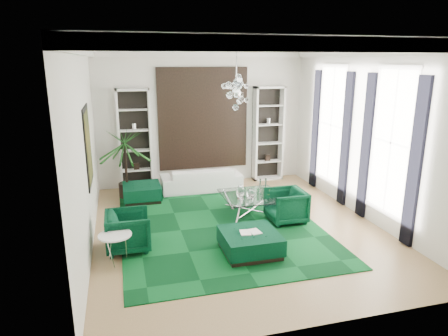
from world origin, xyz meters
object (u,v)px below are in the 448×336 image
object	(u,v)px
ottoman_front	(250,243)
ottoman_side	(142,193)
coffee_table	(251,204)
armchair_left	(128,231)
armchair_right	(286,206)
sofa	(201,179)
side_table	(116,249)
palm	(125,154)

from	to	relation	value
ottoman_front	ottoman_side	bearing A→B (deg)	116.84
coffee_table	armchair_left	bearing A→B (deg)	-157.88
armchair_left	ottoman_side	world-z (taller)	armchair_left
armchair_right	sofa	bearing A→B (deg)	-152.94
sofa	coffee_table	xyz separation A→B (m)	(0.78, -2.04, -0.10)
armchair_left	armchair_right	world-z (taller)	armchair_left
ottoman_side	side_table	size ratio (longest dim) A/B	1.63
coffee_table	ottoman_side	world-z (taller)	coffee_table
coffee_table	side_table	xyz separation A→B (m)	(-3.10, -1.70, 0.05)
armchair_left	coffee_table	distance (m)	3.09
armchair_right	side_table	world-z (taller)	armchair_right
sofa	armchair_left	bearing A→B (deg)	56.95
sofa	coffee_table	bearing A→B (deg)	110.83
palm	armchair_left	bearing A→B (deg)	-91.23
armchair_right	side_table	distance (m)	3.85
sofa	palm	xyz separation A→B (m)	(-2.02, -0.08, 0.86)
ottoman_side	ottoman_front	bearing A→B (deg)	-63.16
armchair_left	palm	size ratio (longest dim) A/B	0.35
coffee_table	palm	size ratio (longest dim) A/B	0.56
side_table	sofa	bearing A→B (deg)	58.17
armchair_right	ottoman_front	xyz separation A→B (m)	(-1.27, -1.26, -0.16)
armchair_right	armchair_left	bearing A→B (deg)	-81.67
armchair_right	palm	world-z (taller)	palm
side_table	ottoman_front	bearing A→B (deg)	-5.04
sofa	ottoman_front	distance (m)	3.96
ottoman_side	palm	bearing A→B (deg)	134.05
coffee_table	armchair_right	bearing A→B (deg)	-47.50
armchair_left	ottoman_front	bearing A→B (deg)	-108.84
coffee_table	ottoman_front	size ratio (longest dim) A/B	1.28
sofa	ottoman_front	world-z (taller)	sofa
armchair_right	ottoman_side	size ratio (longest dim) A/B	0.87
ottoman_side	ottoman_front	xyz separation A→B (m)	(1.77, -3.50, -0.00)
side_table	coffee_table	bearing A→B (deg)	28.72
armchair_left	coffee_table	size ratio (longest dim) A/B	0.63
armchair_left	ottoman_front	xyz separation A→B (m)	(2.20, -0.75, -0.17)
coffee_table	ottoman_front	bearing A→B (deg)	-109.20
palm	ottoman_side	bearing A→B (deg)	-45.95
sofa	side_table	xyz separation A→B (m)	(-2.32, -3.74, -0.04)
armchair_right	ottoman_front	distance (m)	1.79
armchair_left	coffee_table	xyz separation A→B (m)	(2.86, 1.16, -0.15)
coffee_table	side_table	size ratio (longest dim) A/B	2.29
coffee_table	ottoman_side	size ratio (longest dim) A/B	1.41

